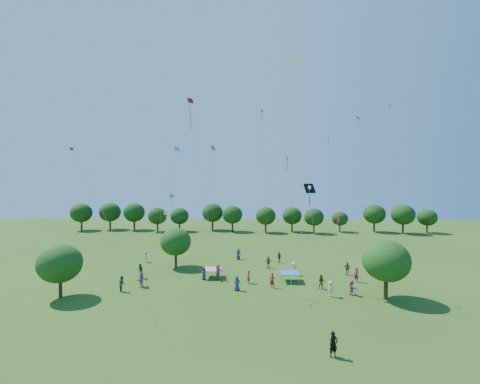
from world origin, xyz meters
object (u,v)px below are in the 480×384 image
tent_red_stripe (213,269)px  red_high_kite (194,129)px  near_tree_west (60,264)px  near_tree_east (386,261)px  pirate_kite (309,189)px  man_in_black (333,344)px  tent_blue (289,273)px  near_tree_north (176,242)px

tent_red_stripe → red_high_kite: 17.66m
near_tree_west → red_high_kite: 20.83m
near_tree_east → tent_red_stripe: near_tree_east is taller
tent_red_stripe → pirate_kite: size_ratio=0.21×
man_in_black → pirate_kite: size_ratio=0.17×
near_tree_west → man_in_black: near_tree_west is taller
tent_blue → pirate_kite: pirate_kite is taller
near_tree_north → tent_red_stripe: near_tree_north is taller
near_tree_north → tent_red_stripe: size_ratio=2.53×
near_tree_east → man_in_black: size_ratio=3.41×
near_tree_north → near_tree_east: size_ratio=0.91×
near_tree_east → man_in_black: bearing=-125.6°
tent_blue → pirate_kite: (1.86, -2.81, 10.25)m
tent_blue → red_high_kite: bearing=-179.9°
man_in_black → red_high_kite: red_high_kite is taller
tent_blue → near_tree_north: bearing=159.3°
pirate_kite → near_tree_north: bearing=153.4°
near_tree_north → man_in_black: 28.16m
near_tree_west → tent_blue: near_tree_west is taller
near_tree_north → pirate_kite: bearing=-26.6°
man_in_black → pirate_kite: 17.36m
near_tree_west → tent_red_stripe: size_ratio=2.55×
near_tree_north → tent_blue: (15.42, -5.83, -2.58)m
tent_red_stripe → red_high_kite: (-2.05, -1.15, 17.51)m
near_tree_north → tent_red_stripe: 7.95m
near_tree_north → pirate_kite: pirate_kite is taller
near_tree_north → tent_blue: near_tree_north is taller
near_tree_west → man_in_black: 27.89m
near_tree_east → tent_red_stripe: 20.21m
tent_red_stripe → near_tree_east: bearing=-19.1°
near_tree_north → pirate_kite: (17.28, -8.64, 7.68)m
man_in_black → pirate_kite: bearing=65.8°
near_tree_east → near_tree_north: bearing=155.6°
tent_blue → red_high_kite: (-11.60, -0.02, 17.51)m
man_in_black → red_high_kite: (-12.85, 16.69, 17.64)m
near_tree_west → near_tree_east: (33.91, 1.11, 0.40)m
tent_red_stripe → man_in_black: (10.80, -17.84, -0.14)m
tent_red_stripe → pirate_kite: pirate_kite is taller
tent_red_stripe → red_high_kite: red_high_kite is taller
pirate_kite → red_high_kite: size_ratio=0.50×
near_tree_north → tent_blue: 16.69m
near_tree_north → near_tree_west: bearing=-126.5°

